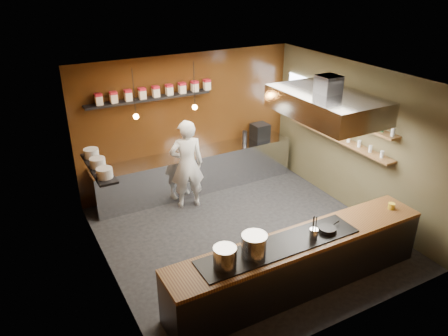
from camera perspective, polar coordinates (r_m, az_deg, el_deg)
floor at (r=8.35m, az=2.84°, el=-8.93°), size 5.00×5.00×0.00m
back_wall at (r=9.67m, az=-4.67°, el=5.94°), size 5.00×0.00×5.00m
left_wall at (r=6.77m, az=-15.33°, el=-3.83°), size 0.00×5.00×5.00m
right_wall at (r=9.08m, az=16.72°, el=3.60°), size 0.00×5.00×5.00m
ceiling at (r=7.11m, az=3.37°, el=11.48°), size 5.00×5.00×0.00m
window_pane at (r=10.11m, az=10.10°, el=8.89°), size 0.00×1.00×1.00m
prep_counter at (r=9.79m, az=-3.67°, el=-0.42°), size 4.60×0.65×0.90m
pass_counter at (r=7.03m, az=9.80°, el=-12.15°), size 4.40×0.72×0.94m
tin_shelf at (r=9.02m, az=-9.74°, el=8.91°), size 2.60×0.26×0.04m
plate_shelf at (r=7.66m, az=-16.10°, el=0.02°), size 0.30×1.40×0.04m
bottle_shelf_upper at (r=9.03m, az=15.01°, el=6.55°), size 0.26×2.80×0.04m
bottle_shelf_lower at (r=9.18m, az=14.68°, el=3.78°), size 0.26×2.80×0.04m
extractor_hood at (r=7.69m, az=13.24°, el=8.09°), size 1.20×2.00×0.72m
pendant_left at (r=8.29m, az=-11.44°, el=6.94°), size 0.10×0.10×0.95m
pendant_right at (r=8.69m, az=-3.85°, el=8.25°), size 0.10×0.10×0.95m
storage_tins at (r=9.03m, az=-8.89°, el=9.86°), size 2.43×0.13×0.22m
plate_stacks at (r=7.62m, az=-16.19°, el=0.70°), size 0.26×1.16×0.16m
bottles at (r=8.99m, az=15.11°, el=7.40°), size 0.06×2.66×0.24m
wine_glasses at (r=9.15m, az=14.74°, el=4.28°), size 0.07×2.37×0.13m
stockpot_large at (r=5.99m, az=0.12°, el=-11.60°), size 0.37×0.37×0.31m
stockpot_small at (r=6.20m, az=3.97°, el=-10.06°), size 0.41×0.41×0.34m
utensil_crock at (r=6.72m, az=11.63°, el=-8.41°), size 0.17×0.17×0.16m
frying_pan at (r=6.95m, az=13.37°, el=-7.82°), size 0.46×0.29×0.07m
butter_jar at (r=7.90m, az=21.03°, el=-4.66°), size 0.12×0.12×0.10m
espresso_machine at (r=10.32m, az=4.72°, el=4.77°), size 0.38×0.36×0.37m
chef at (r=8.93m, az=-4.87°, el=0.45°), size 0.78×0.59×1.91m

